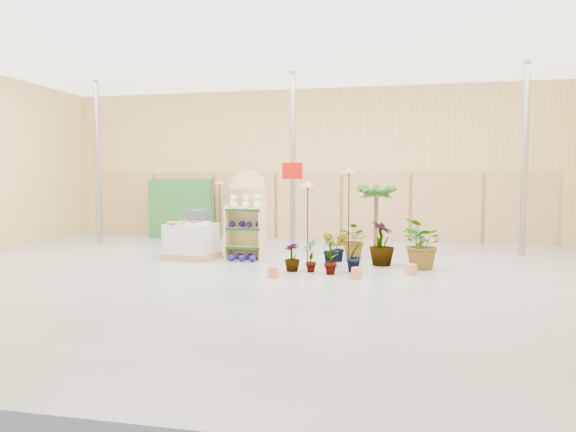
% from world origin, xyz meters
% --- Properties ---
extents(room, '(15.20, 12.10, 4.70)m').
position_xyz_m(room, '(0.00, 0.91, 2.21)').
color(room, gray).
rests_on(room, ground).
extents(display_shelf, '(0.85, 0.56, 2.00)m').
position_xyz_m(display_shelf, '(-0.71, 1.80, 0.91)').
color(display_shelf, '#DDC783').
rests_on(display_shelf, ground).
extents(teddy_bears, '(0.74, 0.19, 0.31)m').
position_xyz_m(teddy_bears, '(-0.69, 1.70, 1.27)').
color(teddy_bears, white).
rests_on(teddy_bears, display_shelf).
extents(gazing_balls_shelf, '(0.74, 0.25, 0.14)m').
position_xyz_m(gazing_balls_shelf, '(-0.71, 1.69, 0.79)').
color(gazing_balls_shelf, '#160A82').
rests_on(gazing_balls_shelf, display_shelf).
extents(gazing_balls_floor, '(0.63, 0.39, 0.15)m').
position_xyz_m(gazing_balls_floor, '(-0.69, 1.40, 0.07)').
color(gazing_balls_floor, '#160A82').
rests_on(gazing_balls_floor, ground).
extents(pallet_stack, '(1.23, 1.07, 0.83)m').
position_xyz_m(pallet_stack, '(-1.95, 1.52, 0.40)').
color(pallet_stack, tan).
rests_on(pallet_stack, ground).
extents(charcoal_planters, '(0.80, 0.50, 1.00)m').
position_xyz_m(charcoal_planters, '(-2.58, 3.28, 0.42)').
color(charcoal_planters, '#35353C').
rests_on(charcoal_planters, ground).
extents(trellis_stock, '(2.00, 0.30, 1.80)m').
position_xyz_m(trellis_stock, '(-3.80, 5.20, 0.90)').
color(trellis_stock, '#276A29').
rests_on(trellis_stock, ground).
extents(offer_sign, '(0.50, 0.08, 2.20)m').
position_xyz_m(offer_sign, '(0.10, 2.98, 1.57)').
color(offer_sign, gray).
rests_on(offer_sign, ground).
extents(bird_table_front, '(0.34, 0.34, 1.77)m').
position_xyz_m(bird_table_front, '(0.75, 1.40, 1.64)').
color(bird_table_front, black).
rests_on(bird_table_front, ground).
extents(bird_table_right, '(0.34, 0.34, 2.07)m').
position_xyz_m(bird_table_right, '(1.58, 1.81, 1.92)').
color(bird_table_right, black).
rests_on(bird_table_right, ground).
extents(bird_table_back, '(0.34, 0.34, 1.79)m').
position_xyz_m(bird_table_back, '(-2.40, 4.75, 1.66)').
color(bird_table_back, black).
rests_on(bird_table_back, ground).
extents(palm, '(0.70, 0.70, 1.76)m').
position_xyz_m(palm, '(2.13, 2.84, 1.50)').
color(palm, brown).
rests_on(palm, ground).
extents(potted_plant_0, '(0.38, 0.43, 0.67)m').
position_xyz_m(potted_plant_0, '(0.98, 0.39, 0.34)').
color(potted_plant_0, '#205117').
rests_on(potted_plant_0, ground).
extents(potted_plant_1, '(0.42, 0.47, 0.71)m').
position_xyz_m(potted_plant_1, '(1.30, 1.07, 0.36)').
color(potted_plant_1, '#205117').
rests_on(potted_plant_1, ground).
extents(potted_plant_3, '(0.74, 0.74, 0.94)m').
position_xyz_m(potted_plant_3, '(2.31, 1.45, 0.47)').
color(potted_plant_3, '#205117').
rests_on(potted_plant_3, ground).
extents(potted_plant_4, '(0.50, 0.46, 0.78)m').
position_xyz_m(potted_plant_4, '(3.03, 1.98, 0.39)').
color(potted_plant_4, '#205117').
rests_on(potted_plant_4, ground).
extents(potted_plant_5, '(0.34, 0.27, 0.61)m').
position_xyz_m(potted_plant_5, '(1.40, 1.76, 0.30)').
color(potted_plant_5, '#205117').
rests_on(potted_plant_5, ground).
extents(potted_plant_6, '(0.96, 0.96, 0.81)m').
position_xyz_m(potted_plant_6, '(1.67, 2.49, 0.40)').
color(potted_plant_6, '#205117').
rests_on(potted_plant_6, ground).
extents(potted_plant_7, '(0.44, 0.44, 0.56)m').
position_xyz_m(potted_plant_7, '(0.61, 0.40, 0.28)').
color(potted_plant_7, '#205117').
rests_on(potted_plant_7, ground).
extents(potted_plant_8, '(0.29, 0.42, 0.79)m').
position_xyz_m(potted_plant_8, '(1.39, 0.23, 0.40)').
color(potted_plant_8, '#205117').
rests_on(potted_plant_8, ground).
extents(potted_plant_9, '(0.44, 0.45, 0.64)m').
position_xyz_m(potted_plant_9, '(1.82, 0.55, 0.32)').
color(potted_plant_9, '#205117').
rests_on(potted_plant_9, ground).
extents(potted_plant_10, '(1.07, 1.14, 1.03)m').
position_xyz_m(potted_plant_10, '(3.14, 1.18, 0.51)').
color(potted_plant_10, '#205117').
rests_on(potted_plant_10, ground).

